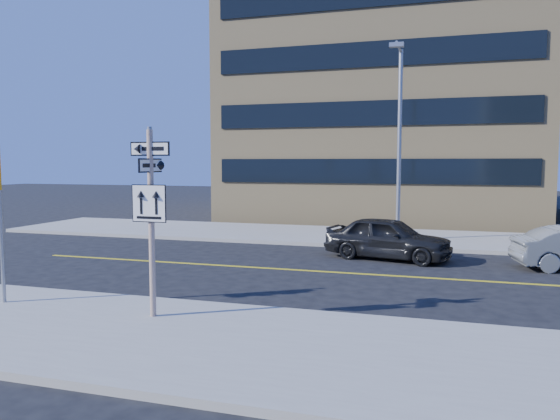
% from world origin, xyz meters
% --- Properties ---
extents(ground, '(120.00, 120.00, 0.00)m').
position_xyz_m(ground, '(0.00, 0.00, 0.00)').
color(ground, black).
rests_on(ground, ground).
extents(sign_pole, '(0.92, 0.92, 4.06)m').
position_xyz_m(sign_pole, '(0.00, -2.51, 2.44)').
color(sign_pole, silver).
rests_on(sign_pole, near_sidewalk).
extents(parked_car_a, '(2.75, 4.77, 1.53)m').
position_xyz_m(parked_car_a, '(4.01, 6.92, 0.76)').
color(parked_car_a, black).
rests_on(parked_car_a, ground).
extents(streetlight_a, '(0.55, 2.25, 8.00)m').
position_xyz_m(streetlight_a, '(4.00, 10.76, 4.76)').
color(streetlight_a, gray).
rests_on(streetlight_a, far_sidewalk).
extents(building_brick, '(18.00, 18.00, 18.00)m').
position_xyz_m(building_brick, '(2.00, 25.00, 9.00)').
color(building_brick, tan).
rests_on(building_brick, ground).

